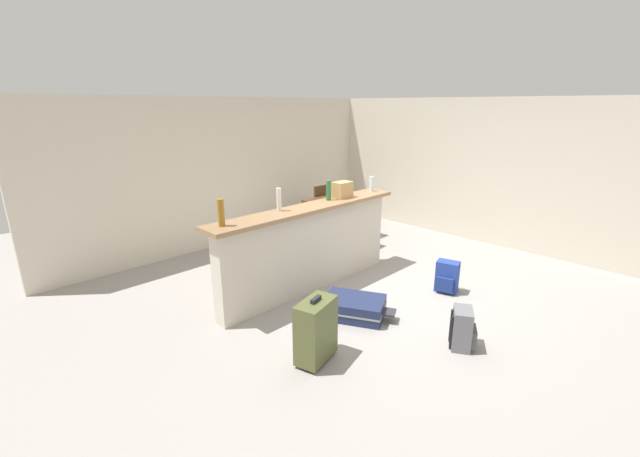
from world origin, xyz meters
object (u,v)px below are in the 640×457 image
object	(u,v)px
bottle_amber	(221,213)
bottle_green	(329,190)
backpack_blue	(447,277)
dining_chair_near_partition	(357,218)
bottle_white	(279,200)
grocery_bag	(342,190)
dining_table	(338,204)
suitcase_flat_navy	(354,307)
bottle_clear	(372,184)
suitcase_upright_olive	(316,330)
dining_chair_far_side	(318,206)
backpack_grey	(463,329)

from	to	relation	value
bottle_amber	bottle_green	distance (m)	1.69
backpack_blue	dining_chair_near_partition	bearing A→B (deg)	74.43
bottle_white	dining_chair_near_partition	bearing A→B (deg)	14.89
bottle_white	grocery_bag	bearing A→B (deg)	-2.31
bottle_white	dining_chair_near_partition	xyz separation A→B (m)	(2.19, 0.58, -0.77)
dining_table	suitcase_flat_navy	distance (m)	2.99
bottle_clear	suitcase_upright_olive	bearing A→B (deg)	-152.51
bottle_amber	suitcase_flat_navy	size ratio (longest dim) A/B	0.33
suitcase_flat_navy	suitcase_upright_olive	size ratio (longest dim) A/B	1.33
suitcase_flat_navy	dining_chair_near_partition	bearing A→B (deg)	39.47
bottle_clear	suitcase_flat_navy	xyz separation A→B (m)	(-1.45, -0.94, -1.14)
dining_chair_far_side	backpack_grey	bearing A→B (deg)	-114.71
dining_chair_near_partition	backpack_grey	size ratio (longest dim) A/B	2.21
bottle_amber	grocery_bag	world-z (taller)	bottle_amber
dining_chair_far_side	bottle_clear	bearing A→B (deg)	-109.18
bottle_clear	backpack_grey	world-z (taller)	bottle_clear
bottle_clear	dining_chair_far_side	size ratio (longest dim) A/B	0.24
backpack_grey	grocery_bag	bearing A→B (deg)	75.78
bottle_amber	suitcase_flat_navy	distance (m)	1.87
bottle_amber	suitcase_upright_olive	distance (m)	1.57
backpack_blue	suitcase_upright_olive	bearing A→B (deg)	176.66
bottle_clear	dining_chair_far_side	xyz separation A→B (m)	(0.60, 1.72, -0.73)
dining_chair_near_partition	suitcase_flat_navy	xyz separation A→B (m)	(-1.92, -1.58, -0.41)
bottle_green	dining_chair_far_side	bearing A→B (deg)	48.66
bottle_white	backpack_blue	distance (m)	2.42
bottle_white	grocery_bag	xyz separation A→B (m)	(1.10, -0.04, -0.03)
dining_table	bottle_green	bearing A→B (deg)	-141.92
backpack_grey	bottle_green	bearing A→B (deg)	82.27
grocery_bag	dining_chair_far_side	bearing A→B (deg)	54.22
dining_table	backpack_blue	world-z (taller)	dining_table
bottle_white	dining_chair_far_side	bearing A→B (deg)	35.50
bottle_amber	bottle_clear	size ratio (longest dim) A/B	1.35
bottle_white	dining_table	xyz separation A→B (m)	(2.31, 1.13, -0.63)
dining_chair_far_side	backpack_blue	world-z (taller)	dining_chair_far_side
suitcase_flat_navy	backpack_blue	distance (m)	1.43
grocery_bag	suitcase_upright_olive	xyz separation A→B (m)	(-1.75, -1.26, -0.92)
backpack_grey	bottle_clear	bearing A→B (deg)	61.16
grocery_bag	backpack_blue	distance (m)	1.82
bottle_white	dining_chair_near_partition	world-z (taller)	bottle_white
grocery_bag	dining_chair_near_partition	distance (m)	1.46
bottle_white	grocery_bag	world-z (taller)	bottle_white
bottle_amber	grocery_bag	xyz separation A→B (m)	(1.94, 0.02, -0.04)
bottle_green	backpack_blue	size ratio (longest dim) A/B	0.64
suitcase_upright_olive	backpack_grey	size ratio (longest dim) A/B	1.60
dining_chair_far_side	suitcase_upright_olive	world-z (taller)	dining_chair_far_side
dining_table	grocery_bag	bearing A→B (deg)	-136.03
grocery_bag	backpack_grey	size ratio (longest dim) A/B	0.62
suitcase_upright_olive	backpack_grey	xyz separation A→B (m)	(1.21, -0.89, -0.13)
suitcase_flat_navy	grocery_bag	bearing A→B (deg)	49.17
bottle_white	bottle_clear	xyz separation A→B (m)	(1.72, -0.06, -0.03)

